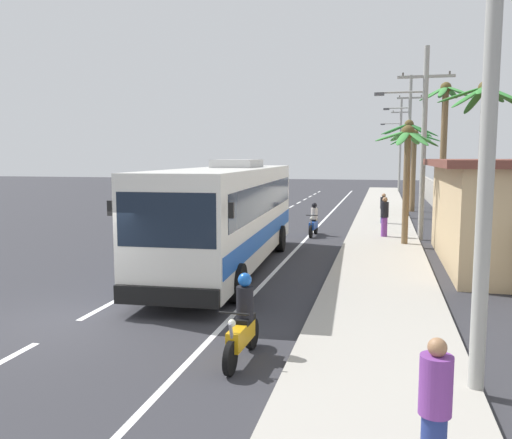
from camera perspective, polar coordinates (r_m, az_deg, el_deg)
ground_plane at (r=12.98m, az=-19.19°, el=-10.59°), size 160.00×160.00×0.00m
sidewalk_kerb at (r=20.73m, az=13.26°, el=-3.78°), size 3.20×90.00×0.14m
lane_markings at (r=25.64m, az=2.60°, el=-1.76°), size 3.52×71.00×0.01m
boundary_wall at (r=24.85m, az=22.15°, el=-0.30°), size 0.24×60.00×1.92m
coach_bus_foreground at (r=18.03m, az=-2.96°, el=0.78°), size 3.42×12.19×3.68m
motorcycle_beside_bus at (r=10.12m, az=-1.42°, el=-11.23°), size 0.56×1.96×1.63m
motorcycle_trailing at (r=25.80m, az=6.17°, el=-0.30°), size 0.56×1.96×1.58m
pedestrian_near_kerb at (r=25.12m, az=13.56°, el=0.39°), size 0.36×0.36×1.81m
pedestrian_midwalk at (r=6.50m, az=18.55°, el=-18.70°), size 0.36×0.36×1.70m
pedestrian_far_walk at (r=30.15m, az=13.45°, el=1.24°), size 0.36×0.36×1.65m
utility_pole_nearest at (r=8.88m, az=23.27°, el=13.90°), size 3.38×0.24×9.40m
utility_pole_mid at (r=25.26m, az=17.30°, el=8.36°), size 3.44×0.24×8.62m
utility_pole_far at (r=41.77m, az=15.94°, el=8.33°), size 2.88×0.24×9.75m
utility_pole_distant at (r=58.26m, az=15.08°, el=7.86°), size 3.07×0.24×9.80m
palm_nearest at (r=23.58m, az=23.09°, el=9.42°), size 3.54×3.51×6.79m
palm_second at (r=34.25m, az=15.97°, el=7.35°), size 3.48×3.45×6.02m
palm_third at (r=29.97m, az=19.45°, el=9.05°), size 2.76×2.85×7.63m
palm_fourth at (r=23.10m, az=15.84°, el=6.50°), size 2.65×2.56×5.08m
palm_farthest at (r=38.51m, az=16.48°, el=6.74°), size 3.49×3.45×5.64m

